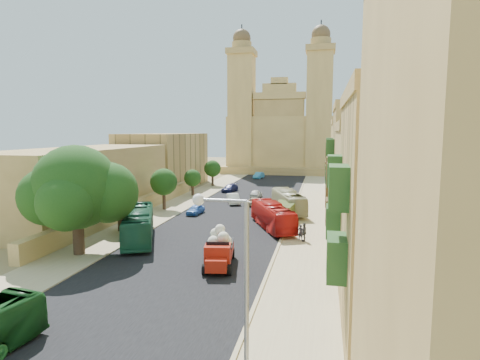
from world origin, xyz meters
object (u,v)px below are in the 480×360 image
at_px(streetlamp, 234,276).
at_px(red_truck, 219,249).
at_px(street_tree_b, 164,182).
at_px(ficus_tree, 77,190).
at_px(car_blue_b, 259,175).
at_px(bus_cream_east, 288,201).
at_px(car_cream, 256,201).
at_px(street_tree_a, 119,201).
at_px(car_white_b, 256,194).
at_px(olive_pickup, 284,213).
at_px(car_blue_a, 195,209).
at_px(bus_red_east, 272,216).
at_px(pedestrian_c, 304,232).
at_px(bus_green_north, 139,224).
at_px(street_tree_c, 193,178).
at_px(car_dkblue, 230,188).
at_px(street_tree_d, 213,169).
at_px(pedestrian_a, 301,232).
at_px(church, 282,135).
at_px(car_white_a, 233,199).

relative_size(streetlamp, red_truck, 1.46).
relative_size(street_tree_b, red_truck, 0.98).
bearing_deg(ficus_tree, car_blue_b, 83.84).
bearing_deg(bus_cream_east, car_cream, -58.37).
xyz_separation_m(street_tree_b, car_blue_b, (6.81, 37.64, -3.03)).
xyz_separation_m(street_tree_a, car_white_b, (10.50, 23.93, -2.57)).
distance_m(olive_pickup, car_blue_a, 11.58).
bearing_deg(bus_cream_east, bus_red_east, 65.37).
relative_size(car_blue_b, pedestrian_c, 2.31).
xyz_separation_m(bus_red_east, car_white_b, (-5.09, 19.50, -0.72)).
height_order(olive_pickup, bus_green_north, bus_green_north).
xyz_separation_m(street_tree_c, bus_red_east, (15.59, -19.56, -1.48)).
xyz_separation_m(ficus_tree, car_dkblue, (4.42, 37.31, -4.90)).
distance_m(street_tree_d, pedestrian_a, 40.30).
xyz_separation_m(street_tree_b, street_tree_c, (0.00, 12.00, -0.85)).
relative_size(car_cream, pedestrian_c, 2.18).
height_order(bus_cream_east, car_blue_a, bus_cream_east).
height_order(street_tree_d, car_cream, street_tree_d).
relative_size(street_tree_a, bus_red_east, 0.49).
relative_size(street_tree_d, streetlamp, 0.60).
bearing_deg(red_truck, bus_cream_east, 81.13).
relative_size(olive_pickup, pedestrian_c, 3.01).
bearing_deg(street_tree_a, red_truck, -33.18).
xyz_separation_m(street_tree_a, pedestrian_c, (19.21, -0.06, -2.32)).
xyz_separation_m(church, streetlamp, (7.72, -90.61, -4.31)).
relative_size(street_tree_c, red_truck, 0.76).
height_order(street_tree_c, car_blue_b, street_tree_c).
bearing_deg(bus_red_east, pedestrian_c, 104.54).
xyz_separation_m(red_truck, bus_cream_east, (3.44, 22.05, 0.03)).
distance_m(street_tree_d, red_truck, 46.45).
bearing_deg(streetlamp, street_tree_d, 106.46).
xyz_separation_m(street_tree_b, olive_pickup, (16.50, -4.00, -2.66)).
height_order(streetlamp, red_truck, streetlamp).
height_order(street_tree_c, car_cream, street_tree_c).
distance_m(red_truck, car_blue_a, 20.10).
distance_m(red_truck, olive_pickup, 16.90).
xyz_separation_m(pedestrian_a, pedestrian_c, (0.36, -0.53, 0.15)).
bearing_deg(street_tree_d, red_truck, -73.66).
bearing_deg(car_white_b, street_tree_a, 67.63).
relative_size(ficus_tree, bus_red_east, 0.95).
relative_size(street_tree_d, bus_red_east, 0.50).
height_order(bus_green_north, car_white_a, bus_green_north).
relative_size(car_cream, car_blue_b, 0.94).
height_order(street_tree_a, pedestrian_a, street_tree_a).
distance_m(bus_green_north, car_dkblue, 32.14).
height_order(streetlamp, pedestrian_a, streetlamp).
xyz_separation_m(bus_cream_east, car_white_b, (-6.00, 10.42, -0.77)).
distance_m(streetlamp, car_dkblue, 55.01).
distance_m(street_tree_d, streetlamp, 62.59).
height_order(red_truck, pedestrian_a, red_truck).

